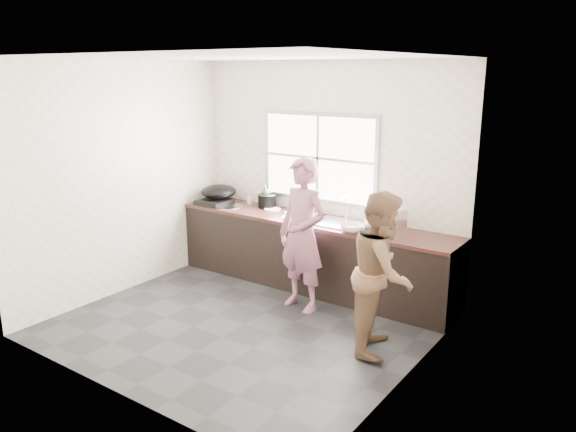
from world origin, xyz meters
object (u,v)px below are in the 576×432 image
Objects in this scene: bottle_brown_short at (297,204)px; burner at (214,202)px; bowl_mince at (290,219)px; bottle_brown_tall at (271,200)px; plate_food at (272,209)px; bowl_held at (361,227)px; woman at (302,240)px; pot_lid_left at (228,207)px; bowl_crabs at (352,229)px; dish_rack at (385,221)px; black_pot at (267,201)px; glass_jar at (249,200)px; wok at (219,192)px; person_side at (383,272)px; bottle_green at (266,195)px; pot_lid_right at (232,206)px; cutting_board at (307,214)px.

bottle_brown_short is 1.15m from burner.
bottle_brown_tall is at bearing 144.29° from bowl_mince.
bottle_brown_tall is 0.40m from bottle_brown_short.
bowl_mince is 0.96× the size of plate_food.
bottle_brown_short is at bearing 164.22° from bowl_held.
woman is 1.52m from pot_lid_left.
dish_rack is (0.32, 0.16, 0.11)m from bowl_crabs.
bottle_brown_short is (-1.07, 0.30, 0.06)m from bowl_held.
black_pot is 1.26× the size of bottle_brown_short.
burner is at bearing -142.20° from glass_jar.
wok is (-0.84, -0.07, 0.14)m from plate_food.
wok is (-1.12, -0.21, 0.06)m from bottle_brown_short.
bowl_crabs is at bearing -23.20° from bottle_brown_short.
bottle_green is (-2.25, 1.17, 0.23)m from person_side.
bottle_brown_short is (0.42, 0.06, 0.01)m from black_pot.
dish_rack is (0.72, 0.53, 0.21)m from woman.
person_side is at bearing -18.74° from pot_lid_right.
woman reaches higher than bottle_brown_short.
bottle_brown_tall is at bearing 24.90° from burner.
burner is (-2.18, -0.02, -0.00)m from bowl_held.
cutting_board is at bearing 9.23° from pot_lid_right.
bottle_brown_tall is 0.38× the size of wok.
dish_rack reaches higher than burner.
bowl_held is at bearing 71.17° from bowl_crabs.
burner is at bearing 172.15° from pot_lid_left.
pot_lid_right is at bearing -159.67° from dish_rack.
bowl_mince is 0.75× the size of pot_lid_right.
bottle_green is at bearing 180.00° from bottle_brown_short.
bottle_green is at bearing 153.93° from woman.
woman is at bearing -38.20° from bottle_brown_tall.
bottle_brown_tall is 0.51m from pot_lid_right.
person_side is 4.18× the size of cutting_board.
bowl_crabs is at bearing -12.85° from plate_food.
bottle_brown_tall reaches higher than plate_food.
bowl_mince is at bearing -64.79° from bottle_brown_short.
plate_food is (-0.52, -0.01, -0.01)m from cutting_board.
bottle_brown_short is 0.39× the size of wok.
glass_jar reaches higher than plate_food.
pot_lid_right is at bearing -135.79° from bottle_green.
wok is (-0.01, 0.11, 0.12)m from burner.
person_side is 2.71m from pot_lid_left.
pot_lid_right is at bearing 172.32° from bowl_mince.
bowl_mince is 0.99× the size of bowl_crabs.
glass_jar is at bearing 174.42° from cutting_board.
bowl_held is 1.51m from black_pot.
bottle_brown_tall reaches higher than bowl_held.
dish_rack reaches higher than wok.
bowl_mince is 0.82m from bowl_crabs.
black_pot is (-2.18, 1.11, 0.18)m from person_side.
woman reaches higher than dish_rack.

